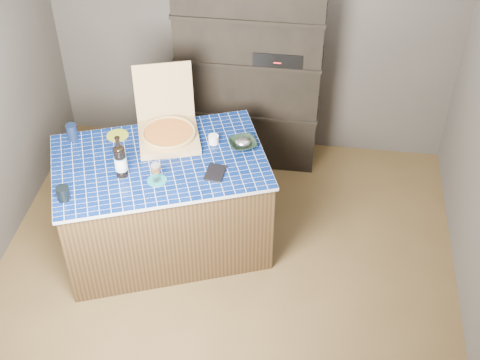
# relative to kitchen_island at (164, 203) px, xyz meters

# --- Properties ---
(room) EXTENTS (3.50, 3.50, 3.50)m
(room) POSITION_rel_kitchen_island_xyz_m (0.50, -0.31, 0.83)
(room) COLOR brown
(room) RESTS_ON ground
(shelving_unit) EXTENTS (1.20, 0.41, 1.80)m
(shelving_unit) POSITION_rel_kitchen_island_xyz_m (0.51, 1.22, 0.48)
(shelving_unit) COLOR black
(shelving_unit) RESTS_ON floor
(kitchen_island) EXTENTS (1.77, 1.44, 0.84)m
(kitchen_island) POSITION_rel_kitchen_island_xyz_m (0.00, 0.00, 0.00)
(kitchen_island) COLOR #4C351E
(kitchen_island) RESTS_ON floor
(pizza_box) EXTENTS (0.58, 0.64, 0.48)m
(pizza_box) POSITION_rel_kitchen_island_xyz_m (0.01, 0.28, 0.49)
(pizza_box) COLOR tan
(pizza_box) RESTS_ON kitchen_island
(mead_bottle) EXTENTS (0.09, 0.09, 0.33)m
(mead_bottle) POSITION_rel_kitchen_island_xyz_m (-0.22, -0.19, 0.55)
(mead_bottle) COLOR black
(mead_bottle) RESTS_ON kitchen_island
(teal_trivet) EXTENTS (0.14, 0.14, 0.01)m
(teal_trivet) POSITION_rel_kitchen_island_xyz_m (0.04, -0.22, 0.42)
(teal_trivet) COLOR #166D73
(teal_trivet) RESTS_ON kitchen_island
(wine_glass) EXTENTS (0.07, 0.07, 0.16)m
(wine_glass) POSITION_rel_kitchen_island_xyz_m (0.04, -0.22, 0.53)
(wine_glass) COLOR white
(wine_glass) RESTS_ON teal_trivet
(tumbler) EXTENTS (0.09, 0.09, 0.10)m
(tumbler) POSITION_rel_kitchen_island_xyz_m (-0.54, -0.49, 0.47)
(tumbler) COLOR black
(tumbler) RESTS_ON kitchen_island
(dvd_case) EXTENTS (0.15, 0.19, 0.01)m
(dvd_case) POSITION_rel_kitchen_island_xyz_m (0.42, -0.09, 0.42)
(dvd_case) COLOR black
(dvd_case) RESTS_ON kitchen_island
(bowl) EXTENTS (0.27, 0.27, 0.05)m
(bowl) POSITION_rel_kitchen_island_xyz_m (0.58, 0.24, 0.44)
(bowl) COLOR black
(bowl) RESTS_ON kitchen_island
(foil_contents) EXTENTS (0.12, 0.10, 0.05)m
(foil_contents) POSITION_rel_kitchen_island_xyz_m (0.58, 0.24, 0.46)
(foil_contents) COLOR #B5B3BF
(foil_contents) RESTS_ON bowl
(white_jar) EXTENTS (0.08, 0.08, 0.07)m
(white_jar) POSITION_rel_kitchen_island_xyz_m (0.36, 0.26, 0.45)
(white_jar) COLOR white
(white_jar) RESTS_ON kitchen_island
(navy_cup) EXTENTS (0.08, 0.08, 0.13)m
(navy_cup) POSITION_rel_kitchen_island_xyz_m (-0.70, 0.17, 0.48)
(navy_cup) COLOR black
(navy_cup) RESTS_ON kitchen_island
(green_trivet) EXTENTS (0.17, 0.17, 0.01)m
(green_trivet) POSITION_rel_kitchen_island_xyz_m (-0.38, 0.25, 0.42)
(green_trivet) COLOR olive
(green_trivet) RESTS_ON kitchen_island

